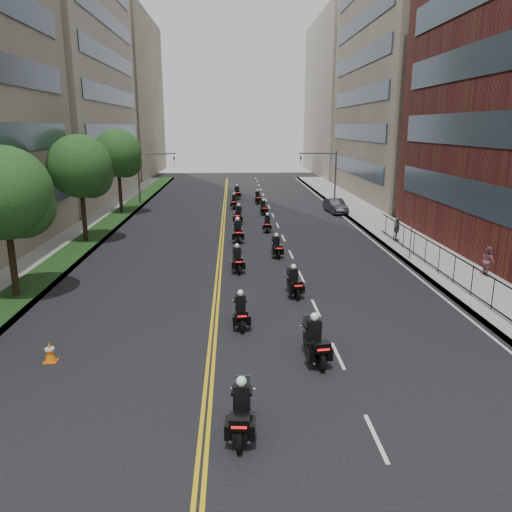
{
  "coord_description": "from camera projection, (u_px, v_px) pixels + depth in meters",
  "views": [
    {
      "loc": [
        -0.6,
        -11.63,
        8.16
      ],
      "look_at": [
        0.52,
        12.07,
        1.99
      ],
      "focal_mm": 35.0,
      "sensor_mm": 36.0,
      "label": 1
    }
  ],
  "objects": [
    {
      "name": "motorcycle_6",
      "position": [
        238.0,
        232.0,
        36.16
      ],
      "size": [
        0.58,
        2.48,
        1.83
      ],
      "rotation": [
        0.0,
        0.0,
        0.04
      ],
      "color": "black",
      "rests_on": "ground"
    },
    {
      "name": "motorcycle_11",
      "position": [
        258.0,
        198.0,
        54.16
      ],
      "size": [
        0.57,
        2.13,
        1.57
      ],
      "rotation": [
        0.0,
        0.0,
        0.09
      ],
      "color": "black",
      "rests_on": "ground"
    },
    {
      "name": "traffic_cone",
      "position": [
        50.0,
        352.0,
        17.77
      ],
      "size": [
        0.45,
        0.45,
        0.74
      ],
      "color": "orange",
      "rests_on": "ground"
    },
    {
      "name": "motorcycle_1",
      "position": [
        315.0,
        343.0,
        17.73
      ],
      "size": [
        0.72,
        2.41,
        1.78
      ],
      "rotation": [
        0.0,
        0.0,
        0.13
      ],
      "color": "black",
      "rests_on": "ground"
    },
    {
      "name": "traffic_signal_right",
      "position": [
        327.0,
        169.0,
        53.43
      ],
      "size": [
        4.09,
        0.2,
        5.6
      ],
      "color": "#3F3F44",
      "rests_on": "ground"
    },
    {
      "name": "building_right_far",
      "position": [
        359.0,
        98.0,
        86.43
      ],
      "size": [
        15.0,
        28.0,
        26.0
      ],
      "primitive_type": "cube",
      "color": "#AE9D8C",
      "rests_on": "ground"
    },
    {
      "name": "motorcycle_0",
      "position": [
        241.0,
        413.0,
        13.45
      ],
      "size": [
        0.6,
        2.28,
        1.68
      ],
      "rotation": [
        0.0,
        0.0,
        -0.08
      ],
      "color": "black",
      "rests_on": "ground"
    },
    {
      "name": "traffic_signal_left",
      "position": [
        147.0,
        170.0,
        52.56
      ],
      "size": [
        4.09,
        0.2,
        5.6
      ],
      "color": "#3F3F44",
      "rests_on": "ground"
    },
    {
      "name": "building_left_mid",
      "position": [
        35.0,
        43.0,
        54.44
      ],
      "size": [
        16.11,
        28.0,
        34.0
      ],
      "color": "#AE9D8C",
      "rests_on": "ground"
    },
    {
      "name": "motorcycle_5",
      "position": [
        277.0,
        248.0,
        32.08
      ],
      "size": [
        0.56,
        2.08,
        1.53
      ],
      "rotation": [
        0.0,
        0.0,
        0.09
      ],
      "color": "black",
      "rests_on": "ground"
    },
    {
      "name": "sidewalk_right",
      "position": [
        398.0,
        236.0,
        38.02
      ],
      "size": [
        4.0,
        90.0,
        0.15
      ],
      "primitive_type": "cube",
      "color": "gray",
      "rests_on": "ground"
    },
    {
      "name": "motorcycle_3",
      "position": [
        294.0,
        283.0,
        24.67
      ],
      "size": [
        0.65,
        2.16,
        1.59
      ],
      "rotation": [
        0.0,
        0.0,
        0.13
      ],
      "color": "black",
      "rests_on": "ground"
    },
    {
      "name": "sidewalk_left",
      "position": [
        79.0,
        239.0,
        36.93
      ],
      "size": [
        4.0,
        90.0,
        0.15
      ],
      "primitive_type": "cube",
      "color": "gray",
      "rests_on": "ground"
    },
    {
      "name": "iron_fence",
      "position": [
        463.0,
        275.0,
        25.2
      ],
      "size": [
        0.05,
        28.0,
        1.5
      ],
      "color": "black",
      "rests_on": "sidewalk_right"
    },
    {
      "name": "parked_sedan",
      "position": [
        335.0,
        206.0,
        48.45
      ],
      "size": [
        1.85,
        4.22,
        1.35
      ],
      "primitive_type": "imported",
      "rotation": [
        0.0,
        0.0,
        0.11
      ],
      "color": "black",
      "rests_on": "ground"
    },
    {
      "name": "motorcycle_9",
      "position": [
        263.0,
        208.0,
        47.44
      ],
      "size": [
        0.6,
        2.06,
        1.52
      ],
      "rotation": [
        0.0,
        0.0,
        0.12
      ],
      "color": "black",
      "rests_on": "ground"
    },
    {
      "name": "motorcycle_12",
      "position": [
        237.0,
        193.0,
        57.7
      ],
      "size": [
        0.61,
        2.31,
        1.7
      ],
      "rotation": [
        0.0,
        0.0,
        0.08
      ],
      "color": "black",
      "rests_on": "ground"
    },
    {
      "name": "motorcycle_2",
      "position": [
        241.0,
        312.0,
        20.87
      ],
      "size": [
        0.52,
        2.13,
        1.57
      ],
      "rotation": [
        0.0,
        0.0,
        0.05
      ],
      "color": "black",
      "rests_on": "ground"
    },
    {
      "name": "motorcycle_4",
      "position": [
        237.0,
        261.0,
        28.82
      ],
      "size": [
        0.6,
        2.21,
        1.63
      ],
      "rotation": [
        0.0,
        0.0,
        0.09
      ],
      "color": "black",
      "rests_on": "ground"
    },
    {
      "name": "motorcycle_10",
      "position": [
        234.0,
        202.0,
        50.98
      ],
      "size": [
        0.52,
        2.23,
        1.64
      ],
      "rotation": [
        0.0,
        0.0,
        -0.02
      ],
      "color": "black",
      "rests_on": "ground"
    },
    {
      "name": "pedestrian_c",
      "position": [
        397.0,
        229.0,
        35.83
      ],
      "size": [
        0.79,
        1.08,
        1.7
      ],
      "primitive_type": "imported",
      "rotation": [
        0.0,
        0.0,
        1.15
      ],
      "color": "#46464E",
      "rests_on": "sidewalk_right"
    },
    {
      "name": "building_right_tan",
      "position": [
        424.0,
        65.0,
        56.93
      ],
      "size": [
        15.11,
        28.0,
        30.0
      ],
      "color": "#756C55",
      "rests_on": "ground"
    },
    {
      "name": "ground",
      "position": [
        258.0,
        441.0,
        13.33
      ],
      "size": [
        160.0,
        160.0,
        0.0
      ],
      "primitive_type": "plane",
      "color": "black",
      "rests_on": "ground"
    },
    {
      "name": "building_left_far",
      "position": [
        105.0,
        97.0,
        84.45
      ],
      "size": [
        16.0,
        28.0,
        26.0
      ],
      "primitive_type": "cube",
      "color": "#756C55",
      "rests_on": "ground"
    },
    {
      "name": "motorcycle_7",
      "position": [
        267.0,
        224.0,
        39.75
      ],
      "size": [
        0.57,
        2.07,
        1.53
      ],
      "rotation": [
        0.0,
        0.0,
        -0.09
      ],
      "color": "black",
      "rests_on": "ground"
    },
    {
      "name": "pedestrian_b",
      "position": [
        488.0,
        261.0,
        27.55
      ],
      "size": [
        0.63,
        0.8,
        1.64
      ],
      "primitive_type": "imported",
      "rotation": [
        0.0,
        0.0,
        1.58
      ],
      "color": "#894B59",
      "rests_on": "sidewalk_right"
    },
    {
      "name": "motorcycle_8",
      "position": [
        238.0,
        216.0,
        43.0
      ],
      "size": [
        0.69,
        2.39,
        1.76
      ],
      "rotation": [
        0.0,
        0.0,
        -0.11
      ],
      "color": "black",
      "rests_on": "ground"
    },
    {
      "name": "grass_strip",
      "position": [
        90.0,
        238.0,
        36.94
      ],
      "size": [
        2.0,
        90.0,
        0.04
      ],
      "primitive_type": "cube",
      "color": "#183A15",
      "rests_on": "sidewalk_left"
    },
    {
      "name": "street_trees",
      "position": [
        56.0,
        179.0,
        29.52
      ],
      "size": [
        4.4,
        38.4,
        7.98
      ],
      "color": "#302315",
      "rests_on": "ground"
    }
  ]
}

